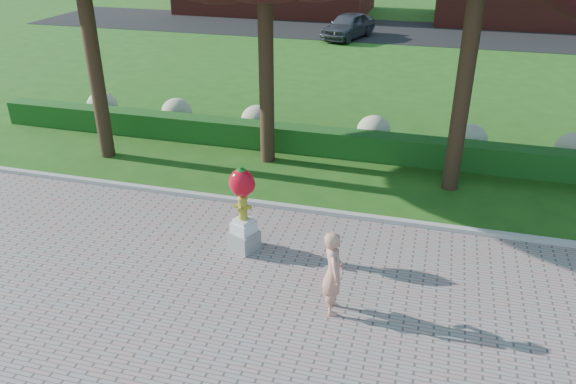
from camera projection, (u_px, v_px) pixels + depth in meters
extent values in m
plane|color=#1F5214|center=(274.00, 279.00, 11.85)|extent=(100.00, 100.00, 0.00)
cube|color=#ADADA5|center=(307.00, 210.00, 14.40)|extent=(40.00, 0.18, 0.15)
cube|color=#144816|center=(338.00, 143.00, 17.70)|extent=(24.00, 0.70, 0.80)
ellipsoid|color=#BAC092|center=(102.00, 105.00, 20.64)|extent=(1.10, 1.10, 0.99)
ellipsoid|color=#BAC092|center=(177.00, 112.00, 19.92)|extent=(1.10, 1.10, 0.99)
ellipsoid|color=#BAC092|center=(257.00, 120.00, 19.21)|extent=(1.10, 1.10, 0.99)
ellipsoid|color=#BAC092|center=(374.00, 131.00, 18.26)|extent=(1.10, 1.10, 0.99)
ellipsoid|color=#BAC092|center=(470.00, 140.00, 17.54)|extent=(1.10, 1.10, 0.99)
ellipsoid|color=#BAC092|center=(574.00, 149.00, 16.82)|extent=(1.10, 1.10, 0.99)
cube|color=black|center=(400.00, 32.00, 35.96)|extent=(50.00, 8.00, 0.02)
cylinder|color=black|center=(92.00, 49.00, 16.32)|extent=(0.44, 0.44, 6.72)
cylinder|color=black|center=(266.00, 61.00, 16.11)|extent=(0.44, 0.44, 6.16)
cylinder|color=black|center=(468.00, 58.00, 14.12)|extent=(0.44, 0.44, 7.28)
cube|color=gray|center=(244.00, 240.00, 12.73)|extent=(0.73, 0.73, 0.45)
cube|color=silver|center=(244.00, 227.00, 12.57)|extent=(0.59, 0.59, 0.25)
cube|color=silver|center=(243.00, 220.00, 12.49)|extent=(0.47, 0.47, 0.09)
cylinder|color=olive|center=(243.00, 209.00, 12.36)|extent=(0.20, 0.20, 0.50)
ellipsoid|color=olive|center=(242.00, 199.00, 12.25)|extent=(0.23, 0.23, 0.16)
cylinder|color=olive|center=(237.00, 206.00, 12.37)|extent=(0.11, 0.10, 0.10)
cylinder|color=olive|center=(249.00, 207.00, 12.30)|extent=(0.11, 0.10, 0.10)
cylinder|color=olive|center=(241.00, 209.00, 12.22)|extent=(0.11, 0.11, 0.11)
cylinder|color=olive|center=(242.00, 196.00, 12.22)|extent=(0.07, 0.07, 0.04)
ellipsoid|color=red|center=(242.00, 183.00, 12.08)|extent=(0.56, 0.50, 0.65)
ellipsoid|color=red|center=(235.00, 183.00, 12.12)|extent=(0.28, 0.28, 0.41)
ellipsoid|color=red|center=(249.00, 184.00, 12.05)|extent=(0.28, 0.28, 0.41)
cylinder|color=#145A19|center=(241.00, 169.00, 11.93)|extent=(0.09, 0.09, 0.11)
ellipsoid|color=#145A19|center=(241.00, 170.00, 11.94)|extent=(0.21, 0.21, 0.07)
imported|color=tan|center=(333.00, 273.00, 10.48)|extent=(0.59, 0.73, 1.73)
imported|color=#404148|center=(348.00, 25.00, 33.75)|extent=(3.08, 4.75, 1.51)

